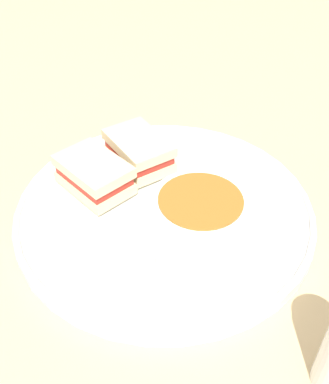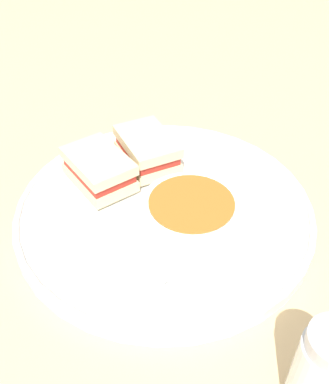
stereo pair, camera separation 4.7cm
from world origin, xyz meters
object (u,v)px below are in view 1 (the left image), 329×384
(soup_bowl, at_px, (199,223))
(sandwich_half_far, at_px, (94,174))
(spoon, at_px, (159,271))
(sandwich_half_near, at_px, (139,151))

(soup_bowl, height_order, sandwich_half_far, soup_bowl)
(soup_bowl, xyz_separation_m, spoon, (-0.05, 0.02, -0.03))
(sandwich_half_far, bearing_deg, sandwich_half_near, -18.16)
(sandwich_half_far, bearing_deg, soup_bowl, -100.74)
(soup_bowl, height_order, spoon, soup_bowl)
(soup_bowl, distance_m, sandwich_half_far, 0.14)
(spoon, height_order, sandwich_half_far, sandwich_half_far)
(sandwich_half_near, bearing_deg, sandwich_half_far, 161.84)
(sandwich_half_near, distance_m, sandwich_half_far, 0.07)
(spoon, relative_size, sandwich_half_near, 1.10)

